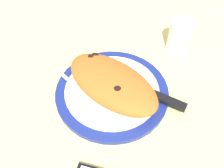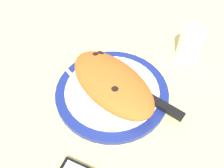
% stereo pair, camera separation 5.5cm
% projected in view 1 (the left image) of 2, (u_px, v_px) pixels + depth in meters
% --- Properties ---
extents(ground_plane, '(1.50, 1.50, 0.03)m').
position_uv_depth(ground_plane, '(112.00, 97.00, 0.61)').
color(ground_plane, '#E5D684').
extents(plate, '(0.28, 0.28, 0.02)m').
position_uv_depth(plate, '(112.00, 91.00, 0.59)').
color(plate, navy).
rests_on(plate, ground_plane).
extents(calzone, '(0.27, 0.18, 0.05)m').
position_uv_depth(calzone, '(113.00, 82.00, 0.56)').
color(calzone, '#C16023').
rests_on(calzone, plate).
extents(fork, '(0.17, 0.04, 0.00)m').
position_uv_depth(fork, '(89.00, 97.00, 0.57)').
color(fork, silver).
rests_on(fork, plate).
extents(knife, '(0.23, 0.11, 0.01)m').
position_uv_depth(knife, '(152.00, 94.00, 0.57)').
color(knife, silver).
rests_on(knife, plate).
extents(water_glass, '(0.07, 0.07, 0.09)m').
position_uv_depth(water_glass, '(180.00, 38.00, 0.68)').
color(water_glass, silver).
rests_on(water_glass, ground_plane).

